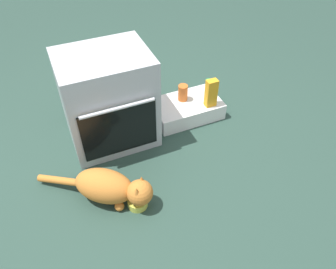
{
  "coord_description": "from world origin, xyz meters",
  "views": [
    {
      "loc": [
        -0.36,
        -1.55,
        1.83
      ],
      "look_at": [
        0.31,
        -0.01,
        0.25
      ],
      "focal_mm": 35.29,
      "sensor_mm": 36.0,
      "label": 1
    }
  ],
  "objects_px": {
    "soda_can": "(209,86)",
    "pantry_cabinet": "(186,109)",
    "juice_carton": "(211,93)",
    "cat": "(110,187)",
    "food_bowl": "(138,202)",
    "oven": "(108,100)",
    "sauce_jar": "(183,93)"
  },
  "relations": [
    {
      "from": "oven",
      "to": "soda_can",
      "type": "distance_m",
      "value": 0.9
    },
    {
      "from": "sauce_jar",
      "to": "soda_can",
      "type": "bearing_deg",
      "value": 1.81
    },
    {
      "from": "oven",
      "to": "cat",
      "type": "height_order",
      "value": "oven"
    },
    {
      "from": "food_bowl",
      "to": "soda_can",
      "type": "relative_size",
      "value": 1.09
    },
    {
      "from": "oven",
      "to": "cat",
      "type": "relative_size",
      "value": 1.07
    },
    {
      "from": "juice_carton",
      "to": "soda_can",
      "type": "relative_size",
      "value": 2.0
    },
    {
      "from": "pantry_cabinet",
      "to": "soda_can",
      "type": "bearing_deg",
      "value": 13.04
    },
    {
      "from": "juice_carton",
      "to": "sauce_jar",
      "type": "height_order",
      "value": "juice_carton"
    },
    {
      "from": "food_bowl",
      "to": "juice_carton",
      "type": "distance_m",
      "value": 1.07
    },
    {
      "from": "pantry_cabinet",
      "to": "food_bowl",
      "type": "relative_size",
      "value": 4.32
    },
    {
      "from": "sauce_jar",
      "to": "food_bowl",
      "type": "bearing_deg",
      "value": -131.86
    },
    {
      "from": "pantry_cabinet",
      "to": "sauce_jar",
      "type": "relative_size",
      "value": 4.06
    },
    {
      "from": "cat",
      "to": "juice_carton",
      "type": "relative_size",
      "value": 2.84
    },
    {
      "from": "juice_carton",
      "to": "sauce_jar",
      "type": "relative_size",
      "value": 1.71
    },
    {
      "from": "food_bowl",
      "to": "cat",
      "type": "height_order",
      "value": "cat"
    },
    {
      "from": "sauce_jar",
      "to": "soda_can",
      "type": "height_order",
      "value": "sauce_jar"
    },
    {
      "from": "oven",
      "to": "cat",
      "type": "bearing_deg",
      "value": -107.45
    },
    {
      "from": "juice_carton",
      "to": "cat",
      "type": "bearing_deg",
      "value": -153.93
    },
    {
      "from": "soda_can",
      "to": "sauce_jar",
      "type": "bearing_deg",
      "value": -178.19
    },
    {
      "from": "cat",
      "to": "sauce_jar",
      "type": "bearing_deg",
      "value": 77.1
    },
    {
      "from": "pantry_cabinet",
      "to": "cat",
      "type": "xyz_separation_m",
      "value": [
        -0.84,
        -0.6,
        0.06
      ]
    },
    {
      "from": "oven",
      "to": "pantry_cabinet",
      "type": "bearing_deg",
      "value": 0.73
    },
    {
      "from": "cat",
      "to": "soda_can",
      "type": "height_order",
      "value": "soda_can"
    },
    {
      "from": "juice_carton",
      "to": "soda_can",
      "type": "height_order",
      "value": "juice_carton"
    },
    {
      "from": "pantry_cabinet",
      "to": "cat",
      "type": "distance_m",
      "value": 1.03
    },
    {
      "from": "sauce_jar",
      "to": "pantry_cabinet",
      "type": "bearing_deg",
      "value": -69.57
    },
    {
      "from": "juice_carton",
      "to": "soda_can",
      "type": "distance_m",
      "value": 0.19
    },
    {
      "from": "oven",
      "to": "pantry_cabinet",
      "type": "relative_size",
      "value": 1.29
    },
    {
      "from": "soda_can",
      "to": "pantry_cabinet",
      "type": "bearing_deg",
      "value": -166.96
    },
    {
      "from": "cat",
      "to": "juice_carton",
      "type": "xyz_separation_m",
      "value": [
        0.99,
        0.49,
        0.13
      ]
    },
    {
      "from": "pantry_cabinet",
      "to": "sauce_jar",
      "type": "xyz_separation_m",
      "value": [
        -0.02,
        0.05,
        0.14
      ]
    },
    {
      "from": "pantry_cabinet",
      "to": "juice_carton",
      "type": "distance_m",
      "value": 0.27
    }
  ]
}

